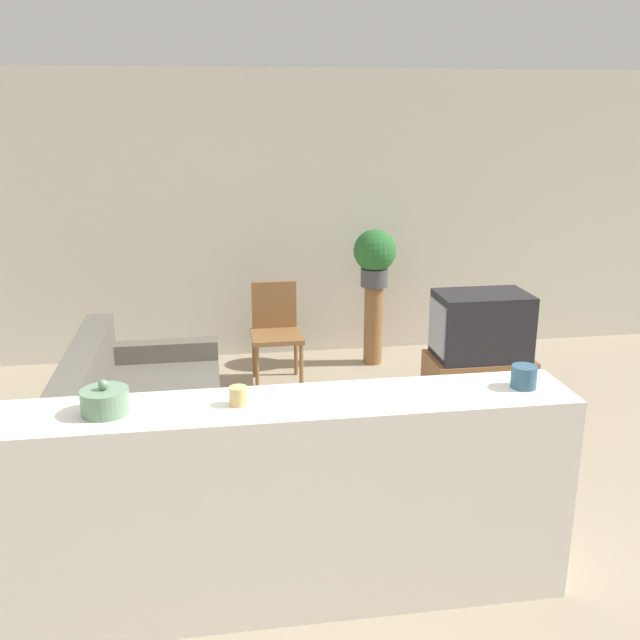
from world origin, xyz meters
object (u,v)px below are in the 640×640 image
at_px(wooden_chair, 276,328).
at_px(potted_plant, 375,255).
at_px(television, 481,325).
at_px(couch, 141,424).
at_px(decorative_bowl, 105,401).

bearing_deg(wooden_chair, potted_plant, 18.50).
height_order(television, wooden_chair, television).
xyz_separation_m(couch, potted_plant, (2.02, 1.71, 0.77)).
height_order(television, potted_plant, potted_plant).
relative_size(couch, potted_plant, 3.51).
bearing_deg(television, wooden_chair, 145.24).
height_order(couch, potted_plant, potted_plant).
distance_m(wooden_chair, potted_plant, 1.15).
bearing_deg(television, potted_plant, 111.26).
relative_size(wooden_chair, potted_plant, 1.66).
bearing_deg(potted_plant, wooden_chair, -161.50).
relative_size(wooden_chair, decorative_bowl, 4.18).
distance_m(couch, decorative_bowl, 1.78).
bearing_deg(potted_plant, television, -68.74).
xyz_separation_m(couch, decorative_bowl, (0.03, -1.57, 0.83)).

